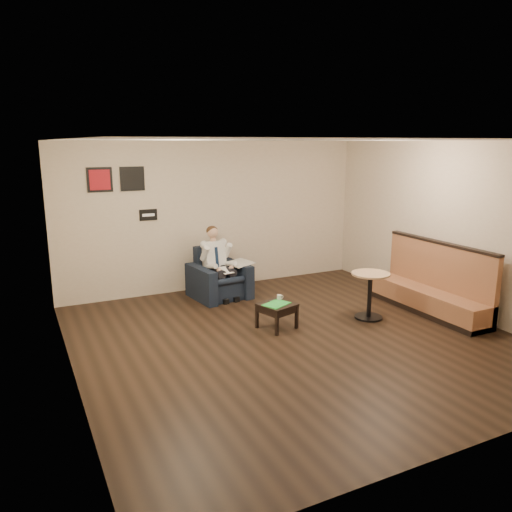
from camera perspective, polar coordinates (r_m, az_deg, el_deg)
name	(u,v)px	position (r m, az deg, el deg)	size (l,w,h in m)	color
ground	(294,338)	(7.33, 4.40, -9.38)	(6.00, 6.00, 0.00)	black
wall_back	(216,216)	(9.58, -4.63, 4.61)	(6.00, 0.02, 2.80)	beige
wall_front	(475,306)	(4.69, 23.74, -5.25)	(6.00, 0.02, 2.80)	beige
wall_left	(66,267)	(6.00, -20.87, -1.19)	(0.02, 6.00, 2.80)	beige
wall_right	(453,228)	(8.82, 21.62, 3.03)	(0.02, 6.00, 2.80)	beige
ceiling	(298,140)	(6.78, 4.81, 13.08)	(6.00, 6.00, 0.02)	white
seating_sign	(148,215)	(9.16, -12.21, 4.61)	(0.32, 0.02, 0.20)	black
art_print_left	(100,180)	(8.94, -17.43, 8.31)	(0.42, 0.03, 0.42)	#B21520
art_print_right	(132,179)	(9.04, -13.96, 8.57)	(0.42, 0.03, 0.42)	black
armchair	(219,273)	(9.07, -4.22, -1.98)	(0.93, 0.93, 0.90)	black
seated_man	(222,266)	(8.93, -3.87, -1.11)	(0.59, 0.88, 1.23)	silver
lap_papers	(225,270)	(8.86, -3.54, -1.64)	(0.21, 0.29, 0.01)	white
newspaper	(240,263)	(9.13, -1.88, -0.80)	(0.39, 0.49, 0.01)	silver
side_table	(277,316)	(7.63, 2.39, -6.86)	(0.48, 0.48, 0.39)	black
green_folder	(276,304)	(7.53, 2.36, -5.50)	(0.39, 0.28, 0.01)	green
coffee_mug	(279,297)	(7.73, 2.67, -4.75)	(0.07, 0.07, 0.08)	white
smartphone	(272,301)	(7.68, 1.89, -5.13)	(0.12, 0.06, 0.01)	black
banquette	(430,278)	(8.71, 19.22, -2.43)	(0.54, 2.26, 1.16)	brown
cafe_table	(370,296)	(8.20, 12.85, -4.44)	(0.61, 0.61, 0.75)	tan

